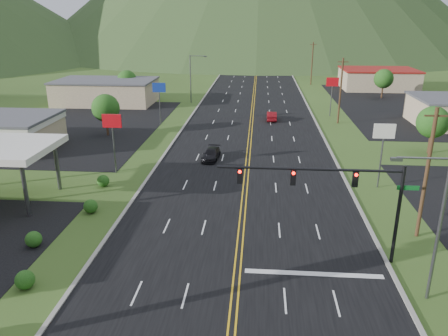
# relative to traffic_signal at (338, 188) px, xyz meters

# --- Properties ---
(traffic_signal) EXTENTS (13.10, 0.43, 7.00)m
(traffic_signal) POSITION_rel_traffic_signal_xyz_m (0.00, 0.00, 0.00)
(traffic_signal) COLOR black
(traffic_signal) RESTS_ON ground
(streetlight_east) EXTENTS (3.28, 0.25, 9.00)m
(streetlight_east) POSITION_rel_traffic_signal_xyz_m (4.70, -4.00, -0.15)
(streetlight_east) COLOR #59595E
(streetlight_east) RESTS_ON ground
(streetlight_west) EXTENTS (3.28, 0.25, 9.00)m
(streetlight_west) POSITION_rel_traffic_signal_xyz_m (-18.16, 56.00, -0.15)
(streetlight_west) COLOR #59595E
(streetlight_west) RESTS_ON ground
(building_west_far) EXTENTS (18.40, 11.40, 4.50)m
(building_west_far) POSITION_rel_traffic_signal_xyz_m (-34.48, 54.00, -3.07)
(building_west_far) COLOR #D2B491
(building_west_far) RESTS_ON ground
(building_east_far) EXTENTS (16.40, 12.40, 4.50)m
(building_east_far) POSITION_rel_traffic_signal_xyz_m (21.52, 76.00, -3.07)
(building_east_far) COLOR #D2B491
(building_east_far) RESTS_ON ground
(pole_sign_west_a) EXTENTS (2.00, 0.18, 6.40)m
(pole_sign_west_a) POSITION_rel_traffic_signal_xyz_m (-20.48, 16.00, -0.28)
(pole_sign_west_a) COLOR #59595E
(pole_sign_west_a) RESTS_ON ground
(pole_sign_west_b) EXTENTS (2.00, 0.18, 6.40)m
(pole_sign_west_b) POSITION_rel_traffic_signal_xyz_m (-20.48, 38.00, -0.28)
(pole_sign_west_b) COLOR #59595E
(pole_sign_west_b) RESTS_ON ground
(pole_sign_east_a) EXTENTS (2.00, 0.18, 6.40)m
(pole_sign_east_a) POSITION_rel_traffic_signal_xyz_m (6.52, 14.00, -0.28)
(pole_sign_east_a) COLOR #59595E
(pole_sign_east_a) RESTS_ON ground
(pole_sign_east_b) EXTENTS (2.00, 0.18, 6.40)m
(pole_sign_east_b) POSITION_rel_traffic_signal_xyz_m (6.52, 46.00, -0.28)
(pole_sign_east_b) COLOR #59595E
(pole_sign_east_b) RESTS_ON ground
(tree_west_a) EXTENTS (3.84, 3.84, 5.82)m
(tree_west_a) POSITION_rel_traffic_signal_xyz_m (-26.48, 31.00, -1.44)
(tree_west_a) COLOR #382314
(tree_west_a) RESTS_ON ground
(tree_west_b) EXTENTS (3.84, 3.84, 5.82)m
(tree_west_b) POSITION_rel_traffic_signal_xyz_m (-31.48, 58.00, -1.44)
(tree_west_b) COLOR #382314
(tree_west_b) RESTS_ON ground
(tree_east_a) EXTENTS (3.84, 3.84, 5.82)m
(tree_east_a) POSITION_rel_traffic_signal_xyz_m (15.52, 26.00, -1.44)
(tree_east_a) COLOR #382314
(tree_east_a) RESTS_ON ground
(tree_east_b) EXTENTS (3.84, 3.84, 5.82)m
(tree_east_b) POSITION_rel_traffic_signal_xyz_m (19.52, 64.00, -1.44)
(tree_east_b) COLOR #382314
(tree_east_b) RESTS_ON ground
(utility_pole_a) EXTENTS (1.60, 0.28, 10.00)m
(utility_pole_a) POSITION_rel_traffic_signal_xyz_m (7.02, 4.00, -0.20)
(utility_pole_a) COLOR #382314
(utility_pole_a) RESTS_ON ground
(utility_pole_b) EXTENTS (1.60, 0.28, 10.00)m
(utility_pole_b) POSITION_rel_traffic_signal_xyz_m (7.02, 41.00, -0.20)
(utility_pole_b) COLOR #382314
(utility_pole_b) RESTS_ON ground
(utility_pole_c) EXTENTS (1.60, 0.28, 10.00)m
(utility_pole_c) POSITION_rel_traffic_signal_xyz_m (7.02, 81.00, -0.20)
(utility_pole_c) COLOR #382314
(utility_pole_c) RESTS_ON ground
(utility_pole_d) EXTENTS (1.60, 0.28, 10.00)m
(utility_pole_d) POSITION_rel_traffic_signal_xyz_m (7.02, 121.00, -0.20)
(utility_pole_d) COLOR #382314
(utility_pole_d) RESTS_ON ground
(car_dark_mid) EXTENTS (2.10, 4.40, 1.24)m
(car_dark_mid) POSITION_rel_traffic_signal_xyz_m (-10.77, 21.32, -4.71)
(car_dark_mid) COLOR black
(car_dark_mid) RESTS_ON ground
(car_red_far) EXTENTS (1.53, 4.35, 1.43)m
(car_red_far) POSITION_rel_traffic_signal_xyz_m (-3.28, 42.04, -4.61)
(car_red_far) COLOR maroon
(car_red_far) RESTS_ON ground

